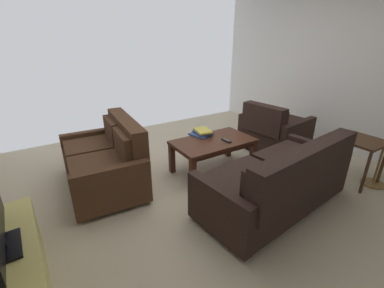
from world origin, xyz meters
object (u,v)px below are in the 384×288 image
at_px(sofa_main, 280,181).
at_px(book_stack, 202,133).
at_px(tv_remote, 226,141).
at_px(end_table, 361,147).
at_px(coffee_table, 213,145).
at_px(loveseat_near, 107,160).
at_px(armchair_side, 273,130).
at_px(tv_stand, 13,273).

relative_size(sofa_main, book_stack, 5.44).
height_order(book_stack, tv_remote, book_stack).
xyz_separation_m(sofa_main, end_table, (-1.30, 0.13, 0.13)).
height_order(coffee_table, book_stack, book_stack).
bearing_deg(sofa_main, loveseat_near, -46.25).
xyz_separation_m(coffee_table, tv_remote, (-0.12, 0.12, 0.08)).
distance_m(loveseat_near, tv_remote, 1.54).
xyz_separation_m(loveseat_near, book_stack, (-1.31, 0.15, 0.15)).
distance_m(coffee_table, armchair_side, 1.26).
xyz_separation_m(tv_stand, book_stack, (-2.32, -1.04, 0.28)).
xyz_separation_m(sofa_main, book_stack, (0.10, -1.33, 0.15)).
bearing_deg(tv_stand, tv_remote, -164.65).
relative_size(tv_stand, tv_remote, 7.70).
bearing_deg(end_table, sofa_main, -5.78).
height_order(sofa_main, armchair_side, sofa_main).
bearing_deg(tv_stand, armchair_side, -166.60).
bearing_deg(tv_remote, tv_stand, 15.35).
bearing_deg(sofa_main, tv_stand, -6.68).
relative_size(sofa_main, coffee_table, 1.68).
distance_m(loveseat_near, tv_stand, 1.56).
xyz_separation_m(loveseat_near, end_table, (-2.71, 1.60, 0.13)).
bearing_deg(tv_remote, end_table, 139.10).
distance_m(tv_stand, book_stack, 2.56).
bearing_deg(loveseat_near, armchair_side, 172.73).
relative_size(coffee_table, tv_stand, 0.87).
bearing_deg(armchair_side, tv_stand, 13.40).
bearing_deg(tv_stand, coffee_table, -161.21).
relative_size(loveseat_near, tv_remote, 8.52).
height_order(sofa_main, book_stack, sofa_main).
distance_m(loveseat_near, armchair_side, 2.61).
bearing_deg(tv_stand, loveseat_near, -130.37).
xyz_separation_m(sofa_main, tv_remote, (-0.04, -0.96, 0.12)).
height_order(coffee_table, tv_remote, tv_remote).
height_order(tv_stand, armchair_side, armchair_side).
bearing_deg(sofa_main, tv_remote, -92.65).
bearing_deg(coffee_table, tv_stand, 18.79).
height_order(loveseat_near, coffee_table, loveseat_near).
bearing_deg(end_table, armchair_side, -84.45).
distance_m(loveseat_near, book_stack, 1.33).
bearing_deg(coffee_table, armchair_side, -177.20).
xyz_separation_m(sofa_main, loveseat_near, (1.41, -1.47, 0.00)).
bearing_deg(armchair_side, tv_remote, 9.07).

